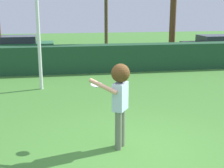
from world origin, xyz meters
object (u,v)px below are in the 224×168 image
person (120,93)px  parked_car_green (17,45)px  frisbee (97,85)px  parked_car_black (218,45)px  lamppost (37,2)px

person → parked_car_green: bearing=105.2°
frisbee → parked_car_green: bearing=103.9°
parked_car_green → parked_car_black: 11.95m
lamppost → parked_car_green: 8.34m
parked_car_black → lamppost: bearing=-148.6°
person → frisbee: 0.64m
lamppost → parked_car_green: lamppost is taller
frisbee → parked_car_green: frisbee is taller
person → parked_car_green: (-3.55, 13.09, -0.51)m
frisbee → lamppost: size_ratio=0.05×
lamppost → parked_car_green: size_ratio=1.30×
frisbee → parked_car_black: (8.71, 10.99, -0.59)m
person → parked_car_green: 13.57m
parked_car_black → person: bearing=-125.8°
person → parked_car_black: 14.16m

